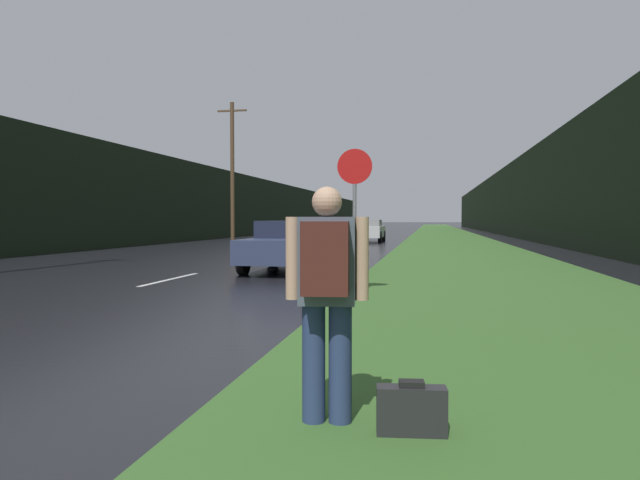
{
  "coord_description": "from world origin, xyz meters",
  "views": [
    {
      "loc": [
        6.02,
        -0.42,
        1.42
      ],
      "look_at": [
        2.96,
        15.4,
        0.83
      ],
      "focal_mm": 32.0,
      "sensor_mm": 36.0,
      "label": 1
    }
  ],
  "objects_px": {
    "stop_sign": "(355,207)",
    "car_passing_near": "(289,245)",
    "suitcase": "(411,411)",
    "car_passing_far": "(367,230)",
    "hitchhiker_with_backpack": "(327,289)"
  },
  "relations": [
    {
      "from": "hitchhiker_with_backpack",
      "to": "car_passing_near",
      "type": "xyz_separation_m",
      "value": [
        -3.15,
        11.5,
        -0.24
      ]
    },
    {
      "from": "hitchhiker_with_backpack",
      "to": "car_passing_far",
      "type": "distance_m",
      "value": 31.79
    },
    {
      "from": "hitchhiker_with_backpack",
      "to": "suitcase",
      "type": "distance_m",
      "value": 0.97
    },
    {
      "from": "stop_sign",
      "to": "car_passing_near",
      "type": "relative_size",
      "value": 0.61
    },
    {
      "from": "hitchhiker_with_backpack",
      "to": "car_passing_near",
      "type": "relative_size",
      "value": 0.37
    },
    {
      "from": "suitcase",
      "to": "car_passing_near",
      "type": "bearing_deg",
      "value": 101.48
    },
    {
      "from": "suitcase",
      "to": "car_passing_near",
      "type": "distance_m",
      "value": 12.19
    },
    {
      "from": "car_passing_near",
      "to": "hitchhiker_with_backpack",
      "type": "bearing_deg",
      "value": 105.33
    },
    {
      "from": "stop_sign",
      "to": "car_passing_far",
      "type": "height_order",
      "value": "stop_sign"
    },
    {
      "from": "stop_sign",
      "to": "hitchhiker_with_backpack",
      "type": "distance_m",
      "value": 6.7
    },
    {
      "from": "suitcase",
      "to": "car_passing_near",
      "type": "xyz_separation_m",
      "value": [
        -3.73,
        11.59,
        0.54
      ]
    },
    {
      "from": "hitchhiker_with_backpack",
      "to": "car_passing_near",
      "type": "bearing_deg",
      "value": 98.98
    },
    {
      "from": "stop_sign",
      "to": "suitcase",
      "type": "bearing_deg",
      "value": -79.42
    },
    {
      "from": "car_passing_near",
      "to": "suitcase",
      "type": "bearing_deg",
      "value": 107.83
    },
    {
      "from": "stop_sign",
      "to": "suitcase",
      "type": "height_order",
      "value": "stop_sign"
    }
  ]
}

